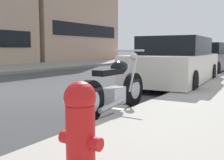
# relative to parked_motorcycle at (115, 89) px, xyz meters

# --- Properties ---
(ground_plane) EXTENTS (260.00, 260.00, 0.00)m
(ground_plane) POSITION_rel_parked_motorcycle_xyz_m (0.31, 3.79, -0.44)
(ground_plane) COLOR #3D3D3F
(sidewalk_far_curb) EXTENTS (120.00, 5.00, 0.14)m
(sidewalk_far_curb) POSITION_rel_parked_motorcycle_xyz_m (12.31, 10.29, -0.37)
(sidewalk_far_curb) COLOR gray
(sidewalk_far_curb) RESTS_ON ground
(parking_stall_stripe) EXTENTS (0.12, 2.20, 0.01)m
(parking_stall_stripe) POSITION_rel_parked_motorcycle_xyz_m (0.31, 0.39, -0.44)
(parking_stall_stripe) COLOR silver
(parking_stall_stripe) RESTS_ON ground
(parked_motorcycle) EXTENTS (2.14, 0.62, 1.13)m
(parked_motorcycle) POSITION_rel_parked_motorcycle_xyz_m (0.00, 0.00, 0.00)
(parked_motorcycle) COLOR black
(parked_motorcycle) RESTS_ON ground
(parked_car_at_intersection) EXTENTS (4.75, 2.16, 1.51)m
(parked_car_at_intersection) POSITION_rel_parked_motorcycle_xyz_m (4.20, 0.37, 0.28)
(parked_car_at_intersection) COLOR beige
(parked_car_at_intersection) RESTS_ON ground
(parked_car_far_down_curb) EXTENTS (4.22, 2.05, 1.43)m
(parked_car_far_down_curb) POSITION_rel_parked_motorcycle_xyz_m (9.15, 0.62, 0.22)
(parked_car_far_down_curb) COLOR #4C515B
(parked_car_far_down_curb) RESTS_ON ground
(car_opposite_curb) EXTENTS (4.38, 1.93, 1.54)m
(car_opposite_curb) POSITION_rel_parked_motorcycle_xyz_m (19.67, 7.17, 0.29)
(car_opposite_curb) COLOR #AD1919
(car_opposite_curb) RESTS_ON ground
(fire_hydrant) EXTENTS (0.24, 0.36, 0.77)m
(fire_hydrant) POSITION_rel_parked_motorcycle_xyz_m (-2.49, -1.26, 0.11)
(fire_hydrant) COLOR red
(fire_hydrant) RESTS_ON sidewalk_near_curb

